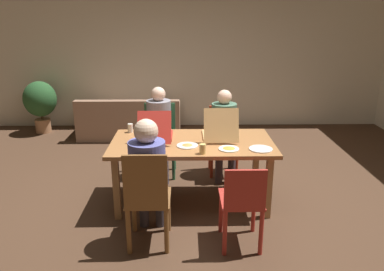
{
  "coord_description": "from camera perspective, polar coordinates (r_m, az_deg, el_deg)",
  "views": [
    {
      "loc": [
        -0.08,
        -4.09,
        2.16
      ],
      "look_at": [
        0.0,
        0.1,
        0.81
      ],
      "focal_mm": 35.1,
      "sensor_mm": 36.0,
      "label": 1
    }
  ],
  "objects": [
    {
      "name": "person_2",
      "position": [
        5.13,
        4.92,
        1.39
      ],
      "size": [
        0.34,
        0.56,
        1.2
      ],
      "color": "#44383F",
      "rests_on": "ground"
    },
    {
      "name": "chair_1",
      "position": [
        5.27,
        -4.89,
        -0.15
      ],
      "size": [
        0.45,
        0.43,
        0.99
      ],
      "color": "#2E633E",
      "rests_on": "ground"
    },
    {
      "name": "person_0",
      "position": [
        3.61,
        -6.7,
        -5.22
      ],
      "size": [
        0.35,
        0.52,
        1.26
      ],
      "color": "#352F36",
      "rests_on": "ground"
    },
    {
      "name": "potted_plant",
      "position": [
        7.64,
        -22.07,
        4.86
      ],
      "size": [
        0.61,
        0.61,
        0.99
      ],
      "color": "#AC7750",
      "rests_on": "ground"
    },
    {
      "name": "pizza_box_1",
      "position": [
        4.45,
        4.19,
        0.39
      ],
      "size": [
        0.39,
        0.52,
        0.39
      ],
      "color": "tan",
      "rests_on": "dining_table"
    },
    {
      "name": "drinking_glass_0",
      "position": [
        3.92,
        1.62,
        -2.05
      ],
      "size": [
        0.07,
        0.07,
        0.11
      ],
      "primitive_type": "cylinder",
      "color": "#E3BF67",
      "rests_on": "dining_table"
    },
    {
      "name": "chair_2",
      "position": [
        5.32,
        4.71,
        -0.26
      ],
      "size": [
        0.41,
        0.4,
        0.94
      ],
      "color": "#AC341C",
      "rests_on": "ground"
    },
    {
      "name": "back_wall",
      "position": [
        7.5,
        -0.46,
        12.58
      ],
      "size": [
        7.8,
        0.12,
        2.94
      ],
      "primitive_type": "cube",
      "color": "beige",
      "rests_on": "ground"
    },
    {
      "name": "pizza_box_0",
      "position": [
        4.44,
        -5.48,
        0.22
      ],
      "size": [
        0.38,
        0.55,
        0.37
      ],
      "color": "red",
      "rests_on": "dining_table"
    },
    {
      "name": "plate_1",
      "position": [
        4.08,
        5.62,
        -1.98
      ],
      "size": [
        0.22,
        0.22,
        0.03
      ],
      "color": "white",
      "rests_on": "dining_table"
    },
    {
      "name": "person_1",
      "position": [
        5.07,
        -5.06,
        1.47
      ],
      "size": [
        0.33,
        0.54,
        1.25
      ],
      "color": "#3A3A4D",
      "rests_on": "ground"
    },
    {
      "name": "plate_0",
      "position": [
        4.16,
        -0.71,
        -1.5
      ],
      "size": [
        0.24,
        0.24,
        0.03
      ],
      "color": "white",
      "rests_on": "dining_table"
    },
    {
      "name": "dining_table",
      "position": [
        4.34,
        0.02,
        -1.91
      ],
      "size": [
        1.86,
        0.98,
        0.77
      ],
      "color": "#9F6739",
      "rests_on": "ground"
    },
    {
      "name": "chair_3",
      "position": [
        3.59,
        7.64,
        -10.08
      ],
      "size": [
        0.4,
        0.46,
        0.87
      ],
      "color": "#AE2E25",
      "rests_on": "ground"
    },
    {
      "name": "drinking_glass_1",
      "position": [
        4.7,
        -9.35,
        1.12
      ],
      "size": [
        0.06,
        0.06,
        0.11
      ],
      "primitive_type": "cylinder",
      "color": "silver",
      "rests_on": "dining_table"
    },
    {
      "name": "ground_plane",
      "position": [
        4.62,
        0.02,
        -9.97
      ],
      "size": [
        20.0,
        20.0,
        0.0
      ],
      "primitive_type": "plane",
      "color": "#4A3121"
    },
    {
      "name": "plate_2",
      "position": [
        4.13,
        10.4,
        -2.02
      ],
      "size": [
        0.25,
        0.25,
        0.01
      ],
      "color": "white",
      "rests_on": "dining_table"
    },
    {
      "name": "chair_0",
      "position": [
        3.58,
        -6.78,
        -9.46
      ],
      "size": [
        0.42,
        0.46,
        1.0
      ],
      "color": "brown",
      "rests_on": "ground"
    },
    {
      "name": "couch",
      "position": [
        7.03,
        -9.34,
        2.01
      ],
      "size": [
        1.83,
        0.86,
        0.74
      ],
      "color": "#936D55",
      "rests_on": "ground"
    }
  ]
}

